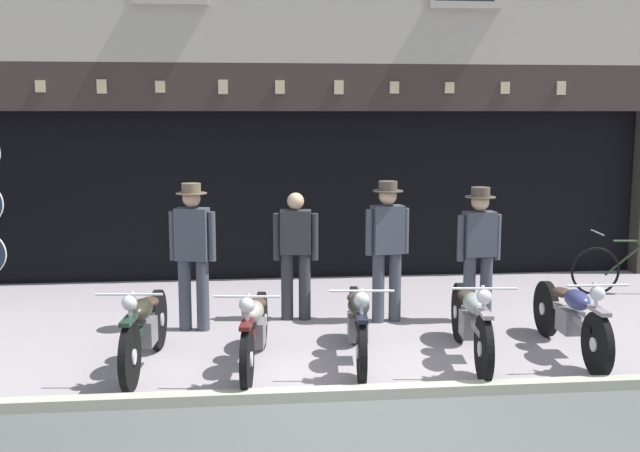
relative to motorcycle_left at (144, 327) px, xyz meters
name	(u,v)px	position (x,y,z in m)	size (l,w,h in m)	color
ground	(378,452)	(2.02, -2.09, -0.47)	(23.49, 22.00, 0.18)	gray
shop_facade	(299,159)	(2.02, 5.88, 1.33)	(11.79, 4.42, 6.60)	black
motorcycle_left	(144,327)	(0.00, 0.00, 0.00)	(0.62, 1.96, 0.92)	black
motorcycle_center_left	(254,328)	(1.11, -0.11, -0.01)	(0.62, 1.97, 0.91)	black
motorcycle_center	(358,322)	(2.18, -0.01, -0.01)	(0.62, 2.01, 0.92)	black
motorcycle_center_right	(471,320)	(3.36, -0.08, 0.00)	(0.62, 2.04, 0.93)	black
motorcycle_right	(571,316)	(4.47, -0.02, 0.00)	(0.62, 2.05, 0.92)	black
salesman_left	(193,249)	(0.42, 1.38, 0.56)	(0.55, 0.36, 1.76)	#3D424C
shopkeeper_center	(296,250)	(1.66, 1.73, 0.46)	(0.56, 0.26, 1.60)	#2D2D33
salesman_right	(387,243)	(2.77, 1.51, 0.56)	(0.55, 0.37, 1.75)	#3D424C
assistant_far_right	(479,247)	(3.89, 1.39, 0.51)	(0.56, 0.37, 1.68)	#3D424C
advert_board_near	(475,166)	(4.73, 4.29, 1.31)	(0.80, 0.03, 1.03)	silver
advert_board_far	(548,169)	(5.94, 4.29, 1.24)	(0.69, 0.03, 0.92)	silver
leaning_bicycle	(632,268)	(6.54, 2.59, -0.06)	(1.72, 0.50, 0.94)	black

